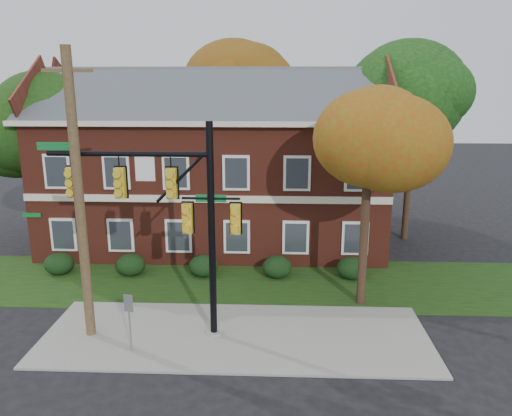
{
  "coord_description": "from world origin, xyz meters",
  "views": [
    {
      "loc": [
        1.42,
        -15.45,
        9.09
      ],
      "look_at": [
        0.65,
        3.0,
        4.35
      ],
      "focal_mm": 35.0,
      "sensor_mm": 36.0,
      "label": 1
    }
  ],
  "objects_px": {
    "hedge_far_right": "(352,268)",
    "tree_far_rear": "(247,84)",
    "hedge_far_left": "(59,264)",
    "sign_post": "(129,314)",
    "tree_right_rear": "(421,98)",
    "apartment_building": "(215,156)",
    "traffic_signal": "(171,208)",
    "tree_near_right": "(376,145)",
    "tree_left_rear": "(30,127)",
    "hedge_center": "(204,266)",
    "hedge_right": "(277,267)",
    "hedge_left": "(131,265)",
    "utility_pole": "(79,199)"
  },
  "relations": [
    {
      "from": "hedge_left",
      "to": "tree_far_rear",
      "type": "distance_m",
      "value": 16.25
    },
    {
      "from": "tree_right_rear",
      "to": "sign_post",
      "type": "height_order",
      "value": "tree_right_rear"
    },
    {
      "from": "apartment_building",
      "to": "traffic_signal",
      "type": "relative_size",
      "value": 2.41
    },
    {
      "from": "hedge_right",
      "to": "sign_post",
      "type": "height_order",
      "value": "sign_post"
    },
    {
      "from": "traffic_signal",
      "to": "hedge_far_left",
      "type": "bearing_deg",
      "value": 141.07
    },
    {
      "from": "tree_near_right",
      "to": "tree_far_rear",
      "type": "bearing_deg",
      "value": 110.27
    },
    {
      "from": "tree_near_right",
      "to": "tree_right_rear",
      "type": "bearing_deg",
      "value": 65.42
    },
    {
      "from": "traffic_signal",
      "to": "sign_post",
      "type": "xyz_separation_m",
      "value": [
        -1.28,
        -1.34,
        -3.37
      ]
    },
    {
      "from": "hedge_center",
      "to": "tree_far_rear",
      "type": "height_order",
      "value": "tree_far_rear"
    },
    {
      "from": "utility_pole",
      "to": "tree_near_right",
      "type": "bearing_deg",
      "value": 3.14
    },
    {
      "from": "hedge_left",
      "to": "tree_far_rear",
      "type": "bearing_deg",
      "value": 69.71
    },
    {
      "from": "hedge_far_right",
      "to": "tree_near_right",
      "type": "height_order",
      "value": "tree_near_right"
    },
    {
      "from": "tree_right_rear",
      "to": "traffic_signal",
      "type": "bearing_deg",
      "value": -134.4
    },
    {
      "from": "sign_post",
      "to": "hedge_far_left",
      "type": "bearing_deg",
      "value": 140.7
    },
    {
      "from": "apartment_building",
      "to": "hedge_center",
      "type": "xyz_separation_m",
      "value": [
        0.0,
        -5.25,
        -4.46
      ]
    },
    {
      "from": "tree_far_rear",
      "to": "sign_post",
      "type": "bearing_deg",
      "value": -98.01
    },
    {
      "from": "tree_right_rear",
      "to": "hedge_center",
      "type": "bearing_deg",
      "value": -151.63
    },
    {
      "from": "apartment_building",
      "to": "hedge_right",
      "type": "distance_m",
      "value": 7.73
    },
    {
      "from": "hedge_right",
      "to": "hedge_far_right",
      "type": "distance_m",
      "value": 3.5
    },
    {
      "from": "tree_left_rear",
      "to": "traffic_signal",
      "type": "bearing_deg",
      "value": -45.79
    },
    {
      "from": "apartment_building",
      "to": "tree_near_right",
      "type": "height_order",
      "value": "apartment_building"
    },
    {
      "from": "hedge_right",
      "to": "tree_right_rear",
      "type": "relative_size",
      "value": 0.13
    },
    {
      "from": "hedge_center",
      "to": "tree_near_right",
      "type": "bearing_deg",
      "value": -21.42
    },
    {
      "from": "apartment_building",
      "to": "tree_far_rear",
      "type": "distance_m",
      "value": 8.84
    },
    {
      "from": "tree_right_rear",
      "to": "tree_near_right",
      "type": "bearing_deg",
      "value": -114.58
    },
    {
      "from": "hedge_center",
      "to": "hedge_right",
      "type": "relative_size",
      "value": 1.0
    },
    {
      "from": "traffic_signal",
      "to": "sign_post",
      "type": "height_order",
      "value": "traffic_signal"
    },
    {
      "from": "hedge_far_left",
      "to": "tree_near_right",
      "type": "bearing_deg",
      "value": -11.27
    },
    {
      "from": "hedge_center",
      "to": "sign_post",
      "type": "xyz_separation_m",
      "value": [
        -1.48,
        -6.99,
        0.94
      ]
    },
    {
      "from": "tree_far_rear",
      "to": "traffic_signal",
      "type": "bearing_deg",
      "value": -94.72
    },
    {
      "from": "hedge_far_right",
      "to": "tree_far_rear",
      "type": "height_order",
      "value": "tree_far_rear"
    },
    {
      "from": "hedge_far_right",
      "to": "tree_left_rear",
      "type": "bearing_deg",
      "value": 166.11
    },
    {
      "from": "utility_pole",
      "to": "hedge_left",
      "type": "bearing_deg",
      "value": 79.04
    },
    {
      "from": "hedge_left",
      "to": "sign_post",
      "type": "height_order",
      "value": "sign_post"
    },
    {
      "from": "hedge_left",
      "to": "tree_right_rear",
      "type": "xyz_separation_m",
      "value": [
        14.81,
        6.11,
        7.6
      ]
    },
    {
      "from": "tree_left_rear",
      "to": "tree_far_rear",
      "type": "relative_size",
      "value": 0.77
    },
    {
      "from": "hedge_far_right",
      "to": "tree_right_rear",
      "type": "height_order",
      "value": "tree_right_rear"
    },
    {
      "from": "hedge_far_left",
      "to": "tree_right_rear",
      "type": "bearing_deg",
      "value": 18.45
    },
    {
      "from": "hedge_left",
      "to": "hedge_right",
      "type": "height_order",
      "value": "same"
    },
    {
      "from": "hedge_far_left",
      "to": "sign_post",
      "type": "bearing_deg",
      "value": -51.73
    },
    {
      "from": "hedge_far_right",
      "to": "tree_far_rear",
      "type": "xyz_separation_m",
      "value": [
        -5.66,
        13.09,
        8.32
      ]
    },
    {
      "from": "hedge_far_right",
      "to": "tree_near_right",
      "type": "bearing_deg",
      "value": -85.48
    },
    {
      "from": "tree_right_rear",
      "to": "tree_far_rear",
      "type": "bearing_deg",
      "value": 145.0
    },
    {
      "from": "hedge_left",
      "to": "tree_right_rear",
      "type": "bearing_deg",
      "value": 22.42
    },
    {
      "from": "hedge_far_left",
      "to": "tree_left_rear",
      "type": "relative_size",
      "value": 0.16
    },
    {
      "from": "apartment_building",
      "to": "hedge_far_right",
      "type": "height_order",
      "value": "apartment_building"
    },
    {
      "from": "tree_left_rear",
      "to": "sign_post",
      "type": "height_order",
      "value": "tree_left_rear"
    },
    {
      "from": "hedge_far_right",
      "to": "tree_right_rear",
      "type": "relative_size",
      "value": 0.13
    },
    {
      "from": "traffic_signal",
      "to": "hedge_center",
      "type": "bearing_deg",
      "value": 88.75
    },
    {
      "from": "hedge_far_right",
      "to": "utility_pole",
      "type": "xyz_separation_m",
      "value": [
        -10.31,
        -5.84,
        4.64
      ]
    }
  ]
}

